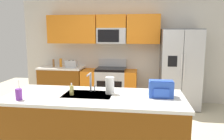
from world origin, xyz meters
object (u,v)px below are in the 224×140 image
object	(u,v)px
sink_faucet	(91,80)
drink_cup_purple	(19,94)
pepper_mill	(54,63)
paper_towel_roll	(110,85)
toaster	(71,64)
soap_dispenser	(72,90)
range_oven	(109,86)
refrigerator	(180,69)
bottle_orange	(61,63)
backpack	(161,88)

from	to	relation	value
sink_faucet	drink_cup_purple	distance (m)	0.98
pepper_mill	paper_towel_roll	bearing A→B (deg)	-52.37
toaster	sink_faucet	bearing A→B (deg)	-65.22
toaster	soap_dispenser	distance (m)	2.57
range_oven	refrigerator	distance (m)	1.75
toaster	sink_faucet	size ratio (longest dim) A/B	0.99
soap_dispenser	paper_towel_roll	bearing A→B (deg)	15.08
sink_faucet	drink_cup_purple	world-z (taller)	sink_faucet
refrigerator	paper_towel_roll	distance (m)	2.64
pepper_mill	refrigerator	bearing A→B (deg)	-1.27
bottle_orange	drink_cup_purple	size ratio (longest dim) A/B	0.81
range_oven	toaster	bearing A→B (deg)	-176.89
bottle_orange	paper_towel_roll	size ratio (longest dim) A/B	0.89
refrigerator	soap_dispenser	distance (m)	3.04
range_oven	backpack	distance (m)	2.70
toaster	bottle_orange	bearing A→B (deg)	165.69
refrigerator	toaster	distance (m)	2.65
pepper_mill	backpack	distance (m)	3.49
toaster	drink_cup_purple	size ratio (longest dim) A/B	1.06
soap_dispenser	drink_cup_purple	bearing A→B (deg)	-152.55
bottle_orange	sink_faucet	world-z (taller)	sink_faucet
drink_cup_purple	sink_faucet	bearing A→B (deg)	32.45
backpack	refrigerator	bearing A→B (deg)	75.16
refrigerator	drink_cup_purple	bearing A→B (deg)	-131.77
pepper_mill	bottle_orange	world-z (taller)	bottle_orange
pepper_mill	paper_towel_roll	xyz separation A→B (m)	(1.81, -2.35, 0.02)
toaster	sink_faucet	world-z (taller)	sink_faucet
refrigerator	paper_towel_roll	bearing A→B (deg)	-120.14
bottle_orange	toaster	bearing A→B (deg)	-14.31
sink_faucet	soap_dispenser	size ratio (longest dim) A/B	1.66
refrigerator	soap_dispenser	size ratio (longest dim) A/B	10.88
soap_dispenser	toaster	bearing A→B (deg)	108.36
bottle_orange	paper_towel_roll	xyz separation A→B (m)	(1.63, -2.38, 0.01)
bottle_orange	refrigerator	bearing A→B (deg)	-1.88
bottle_orange	soap_dispenser	bearing A→B (deg)	-66.12
sink_faucet	backpack	bearing A→B (deg)	-7.71
sink_faucet	pepper_mill	bearing A→B (deg)	123.64
drink_cup_purple	soap_dispenser	world-z (taller)	drink_cup_purple
sink_faucet	refrigerator	bearing A→B (deg)	53.77
range_oven	paper_towel_roll	world-z (taller)	paper_towel_roll
drink_cup_purple	soap_dispenser	distance (m)	0.68
refrigerator	pepper_mill	size ratio (longest dim) A/B	9.55
toaster	drink_cup_purple	xyz separation A→B (m)	(0.21, -2.75, -0.02)
refrigerator	sink_faucet	xyz separation A→B (m)	(-1.62, -2.21, 0.14)
refrigerator	sink_faucet	distance (m)	2.75
drink_cup_purple	backpack	distance (m)	1.86
bottle_orange	range_oven	bearing A→B (deg)	-1.14
refrigerator	sink_faucet	bearing A→B (deg)	-126.23
range_oven	refrigerator	size ratio (longest dim) A/B	0.74
range_oven	drink_cup_purple	distance (m)	2.96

